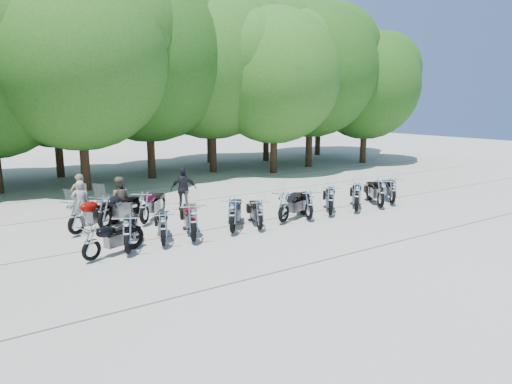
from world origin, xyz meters
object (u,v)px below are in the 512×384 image
motorcycle_6 (284,206)px  rider_0 (81,204)px  motorcycle_0 (91,242)px  motorcycle_4 (232,215)px  motorcycle_11 (393,190)px  motorcycle_2 (163,228)px  motorcycle_9 (357,196)px  motorcycle_7 (309,204)px  motorcycle_5 (260,214)px  motorcycle_12 (76,216)px  motorcycle_10 (381,192)px  motorcycle_1 (127,233)px  rider_2 (184,189)px  motorcycle_3 (193,221)px  motorcycle_8 (331,200)px  motorcycle_14 (144,207)px  rider_3 (80,198)px  motorcycle_13 (104,211)px  rider_1 (119,200)px

motorcycle_6 → rider_0: 7.06m
motorcycle_0 → motorcycle_4: bearing=-109.6°
rider_0 → motorcycle_11: bearing=171.8°
motorcycle_2 → motorcycle_11: (10.24, 0.04, 0.05)m
motorcycle_4 → motorcycle_6: size_ratio=1.04×
motorcycle_0 → motorcycle_9: bearing=-111.3°
motorcycle_7 → motorcycle_9: motorcycle_9 is taller
motorcycle_5 → motorcycle_12: bearing=-3.4°
motorcycle_0 → motorcycle_7: 7.75m
motorcycle_5 → motorcycle_10: size_ratio=0.88×
motorcycle_1 → rider_2: (3.71, 4.28, 0.20)m
motorcycle_3 → motorcycle_8: motorcycle_3 is taller
motorcycle_4 → motorcycle_5: bearing=-151.4°
motorcycle_8 → motorcycle_10: 2.60m
motorcycle_14 → motorcycle_6: bearing=-170.7°
motorcycle_6 → rider_3: 7.34m
motorcycle_0 → motorcycle_4: (4.51, 0.15, 0.11)m
motorcycle_11 → motorcycle_13: size_ratio=0.95×
motorcycle_4 → motorcycle_10: 6.92m
motorcycle_7 → motorcycle_13: 7.13m
motorcycle_8 → motorcycle_14: motorcycle_14 is taller
motorcycle_10 → motorcycle_13: motorcycle_13 is taller
motorcycle_1 → motorcycle_12: size_ratio=1.00×
motorcycle_5 → motorcycle_14: motorcycle_14 is taller
motorcycle_2 → motorcycle_4: size_ratio=0.90×
motorcycle_7 → motorcycle_10: motorcycle_10 is taller
motorcycle_6 → motorcycle_12: bearing=45.3°
motorcycle_11 → rider_0: bearing=20.7°
motorcycle_11 → motorcycle_13: 11.49m
motorcycle_11 → motorcycle_14: (-9.80, 2.71, 0.02)m
motorcycle_13 → motorcycle_2: bearing=158.5°
motorcycle_7 → rider_2: rider_2 is taller
motorcycle_5 → motorcycle_3: bearing=24.6°
motorcycle_6 → rider_2: 4.45m
motorcycle_11 → rider_1: rider_1 is taller
motorcycle_3 → motorcycle_6: motorcycle_3 is taller
motorcycle_1 → motorcycle_11: (11.34, 0.16, -0.01)m
motorcycle_10 → motorcycle_11: bearing=-136.9°
motorcycle_14 → rider_2: rider_2 is taller
motorcycle_8 → motorcycle_0: bearing=42.2°
motorcycle_1 → motorcycle_12: motorcycle_1 is taller
motorcycle_0 → motorcycle_13: (1.18, 2.91, 0.12)m
motorcycle_13 → motorcycle_14: motorcycle_13 is taller
motorcycle_10 → rider_1: bearing=11.4°
motorcycle_8 → motorcycle_13: size_ratio=0.96×
motorcycle_5 → motorcycle_8: bearing=-152.4°
motorcycle_4 → motorcycle_7: size_ratio=1.07×
motorcycle_8 → motorcycle_11: 3.50m
motorcycle_13 → motorcycle_7: bearing=-152.6°
motorcycle_5 → rider_3: bearing=-20.5°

